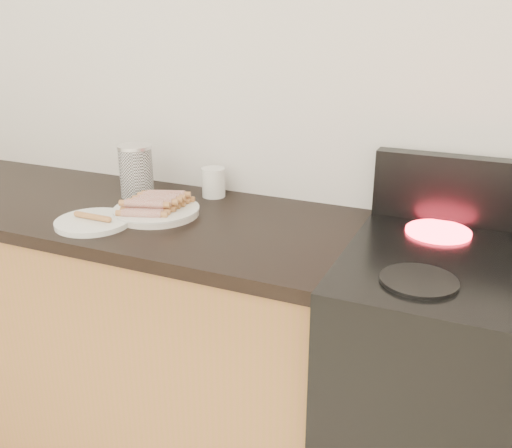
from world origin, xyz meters
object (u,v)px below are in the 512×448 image
at_px(canister, 136,171).
at_px(mug, 214,182).
at_px(side_plate, 93,222).
at_px(main_plate, 157,212).
at_px(stove, 475,418).

bearing_deg(canister, mug, 23.65).
relative_size(side_plate, mug, 2.25).
bearing_deg(side_plate, canister, 97.77).
bearing_deg(main_plate, side_plate, -129.81).
distance_m(main_plate, canister, 0.23).
bearing_deg(main_plate, mug, 72.72).
relative_size(main_plate, mug, 2.65).
height_order(canister, mug, canister).
relative_size(main_plate, canister, 1.48).
bearing_deg(main_plate, canister, 140.49).
bearing_deg(mug, side_plate, -117.12).
bearing_deg(mug, stove, -14.84).
distance_m(side_plate, mug, 0.44).
height_order(main_plate, canister, canister).
xyz_separation_m(main_plate, side_plate, (-0.13, -0.15, -0.00)).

